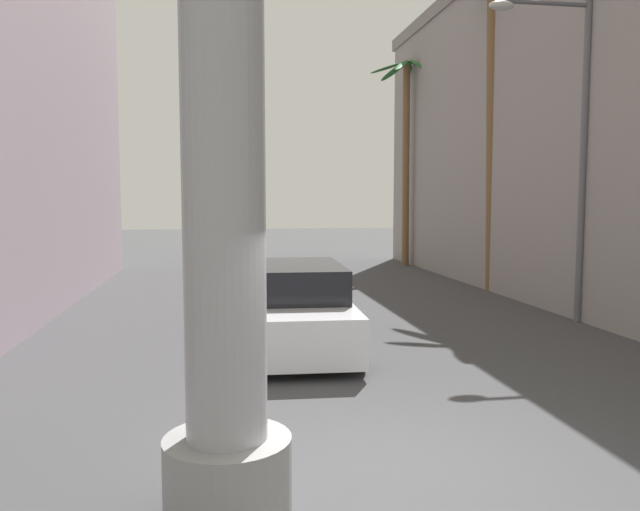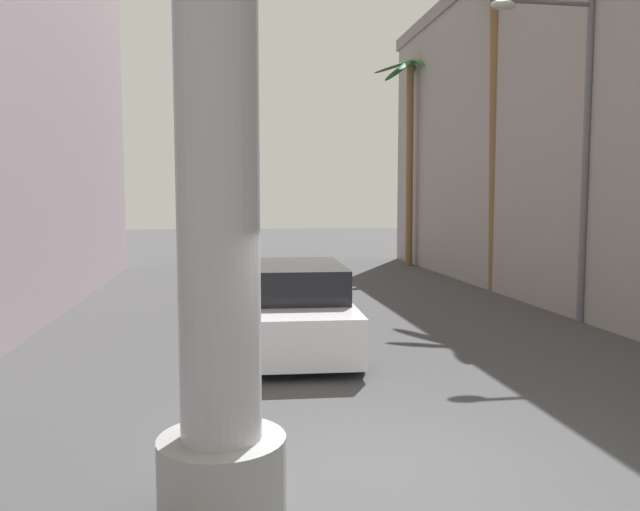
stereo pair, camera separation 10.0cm
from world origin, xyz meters
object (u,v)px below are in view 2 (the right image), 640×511
object	(u,v)px
car_lead	(296,307)
palm_tree_far_right	(410,130)
street_lamp	(572,129)
palm_tree_mid_right	(498,101)

from	to	relation	value
car_lead	palm_tree_far_right	distance (m)	15.88
street_lamp	palm_tree_far_right	size ratio (longest dim) A/B	0.84
palm_tree_far_right	street_lamp	bearing A→B (deg)	-90.31
car_lead	palm_tree_mid_right	world-z (taller)	palm_tree_mid_right
street_lamp	palm_tree_mid_right	xyz separation A→B (m)	(0.51, 4.95, 1.39)
street_lamp	car_lead	size ratio (longest dim) A/B	1.42
car_lead	palm_tree_mid_right	xyz separation A→B (m)	(6.76, 6.29, 4.95)
street_lamp	palm_tree_mid_right	size ratio (longest dim) A/B	0.73
car_lead	palm_tree_far_right	world-z (taller)	palm_tree_far_right
car_lead	palm_tree_mid_right	bearing A→B (deg)	42.94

